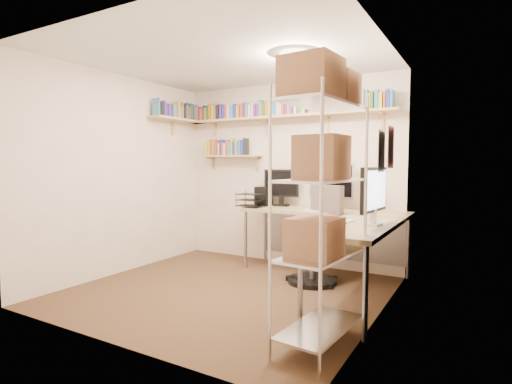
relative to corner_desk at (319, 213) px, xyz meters
The scene contains 6 objects.
ground 1.42m from the corner_desk, 126.58° to the right, with size 3.20×3.20×0.00m, color #3F2D1B.
room_shell 1.39m from the corner_desk, 126.44° to the right, with size 3.24×3.04×2.52m.
wall_shelves 1.69m from the corner_desk, 162.24° to the left, with size 3.12×1.09×0.79m.
corner_desk is the anchor object (origin of this frame).
office_chair 0.35m from the corner_desk, 79.82° to the right, with size 0.66×0.67×1.14m.
wire_rack 1.96m from the corner_desk, 69.22° to the right, with size 0.48×0.86×2.11m.
Camera 1 is at (2.40, -3.53, 1.38)m, focal length 28.00 mm.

